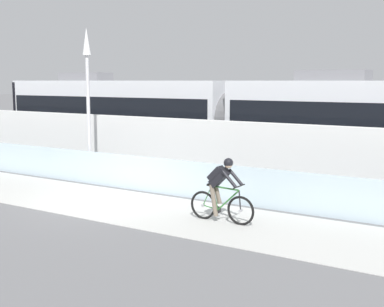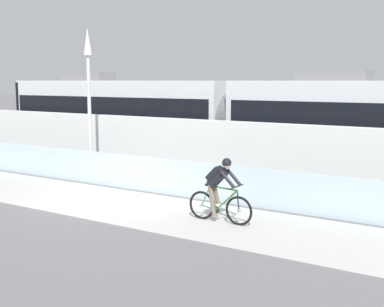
# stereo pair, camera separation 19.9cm
# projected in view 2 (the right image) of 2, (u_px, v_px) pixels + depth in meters

# --- Properties ---
(ground_plane) EXTENTS (200.00, 200.00, 0.00)m
(ground_plane) POSITION_uv_depth(u_px,v_px,m) (99.00, 202.00, 14.93)
(ground_plane) COLOR slate
(bike_path_deck) EXTENTS (32.00, 3.20, 0.01)m
(bike_path_deck) POSITION_uv_depth(u_px,v_px,m) (99.00, 201.00, 14.93)
(bike_path_deck) COLOR beige
(bike_path_deck) RESTS_ON ground
(glass_parapet) EXTENTS (32.00, 0.05, 1.10)m
(glass_parapet) POSITION_uv_depth(u_px,v_px,m) (139.00, 173.00, 16.39)
(glass_parapet) COLOR silver
(glass_parapet) RESTS_ON ground
(concrete_barrier_wall) EXTENTS (32.00, 0.36, 2.18)m
(concrete_barrier_wall) POSITION_uv_depth(u_px,v_px,m) (172.00, 150.00, 17.80)
(concrete_barrier_wall) COLOR silver
(concrete_barrier_wall) RESTS_ON ground
(tram_rail_near) EXTENTS (32.00, 0.08, 0.01)m
(tram_rail_near) POSITION_uv_depth(u_px,v_px,m) (209.00, 171.00, 20.01)
(tram_rail_near) COLOR #595654
(tram_rail_near) RESTS_ON ground
(tram_rail_far) EXTENTS (32.00, 0.08, 0.01)m
(tram_rail_far) POSITION_uv_depth(u_px,v_px,m) (227.00, 166.00, 21.20)
(tram_rail_far) COLOR #595654
(tram_rail_far) RESTS_ON ground
(tram) EXTENTS (22.56, 2.54, 3.81)m
(tram) POSITION_uv_depth(u_px,v_px,m) (236.00, 121.00, 19.95)
(tram) COLOR silver
(tram) RESTS_ON ground
(cyclist_on_bike) EXTENTS (1.77, 0.58, 1.61)m
(cyclist_on_bike) POSITION_uv_depth(u_px,v_px,m) (220.00, 190.00, 12.65)
(cyclist_on_bike) COLOR black
(cyclist_on_bike) RESTS_ON ground
(lamp_post_antenna) EXTENTS (0.28, 0.28, 5.20)m
(lamp_post_antenna) POSITION_uv_depth(u_px,v_px,m) (89.00, 85.00, 17.53)
(lamp_post_antenna) COLOR gray
(lamp_post_antenna) RESTS_ON ground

